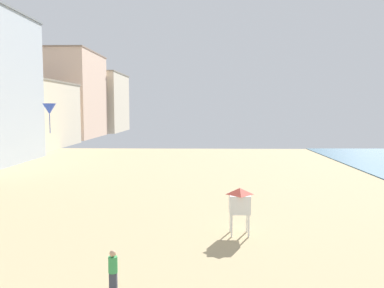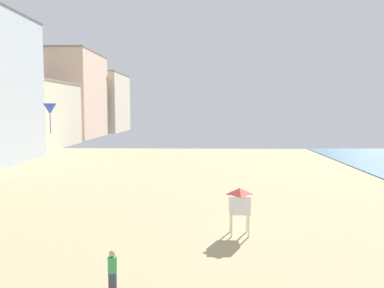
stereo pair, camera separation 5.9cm
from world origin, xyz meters
TOP-DOWN VIEW (x-y plane):
  - boardwalk_hotel_far at (-25.05, 61.17)m, footprint 13.58×20.74m
  - boardwalk_hotel_distant at (-25.05, 85.19)m, footprint 12.45×20.75m
  - boardwalk_hotel_furthest at (-25.05, 108.19)m, footprint 15.18×21.72m
  - kite_flyer at (2.46, 7.52)m, footprint 0.34×0.34m
  - lifeguard_stand at (7.73, 14.57)m, footprint 1.10×1.10m
  - kite_blue_delta at (-9.37, 32.31)m, footprint 1.29×1.29m

SIDE VIEW (x-z plane):
  - kite_flyer at x=2.46m, z-range 0.10..1.74m
  - lifeguard_stand at x=7.73m, z-range 0.56..3.11m
  - boardwalk_hotel_far at x=-25.05m, z-range 0.01..11.38m
  - kite_blue_delta at x=-9.37m, z-range 5.26..8.20m
  - boardwalk_hotel_furthest at x=-25.05m, z-range 0.01..16.68m
  - boardwalk_hotel_distant at x=-25.05m, z-range 0.01..19.55m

